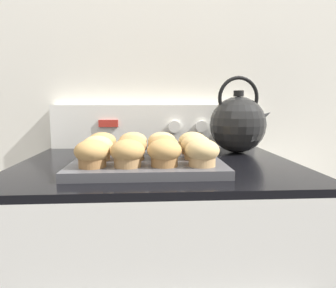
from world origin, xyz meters
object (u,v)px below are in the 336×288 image
at_px(muffin_r1_c1, 132,148).
at_px(muffin_r2_c0, 102,143).
at_px(muffin_pan, 148,164).
at_px(muffin_r0_c0, 92,153).
at_px(muffin_r1_c0, 97,148).
at_px(muffin_r2_c3, 192,143).
at_px(muffin_r0_c3, 202,153).
at_px(muffin_r0_c1, 128,153).
at_px(muffin_r0_c2, 164,153).
at_px(muffin_r1_c3, 196,147).
at_px(muffin_r2_c2, 162,143).
at_px(tea_kettle, 238,124).
at_px(muffin_r2_c1, 133,143).
at_px(muffin_r1_c2, 163,147).

distance_m(muffin_r1_c1, muffin_r2_c0, 0.13).
height_order(muffin_pan, muffin_r0_c0, muffin_r0_c0).
xyz_separation_m(muffin_r1_c0, muffin_r2_c3, (0.26, 0.09, 0.00)).
bearing_deg(muffin_r0_c3, muffin_r0_c1, 179.14).
height_order(muffin_r0_c2, muffin_r1_c3, same).
bearing_deg(muffin_pan, muffin_r1_c1, -177.50).
height_order(muffin_r0_c1, muffin_r1_c0, same).
xyz_separation_m(muffin_r0_c1, muffin_r2_c2, (0.09, 0.17, 0.00)).
distance_m(muffin_r0_c2, tea_kettle, 0.42).
distance_m(muffin_r0_c0, muffin_r2_c0, 0.17).
bearing_deg(muffin_r0_c0, muffin_r2_c1, 63.91).
bearing_deg(muffin_r1_c0, muffin_r1_c3, 0.41).
relative_size(muffin_r1_c1, tea_kettle, 0.31).
relative_size(muffin_pan, muffin_r2_c2, 4.71).
bearing_deg(muffin_r1_c3, muffin_r1_c1, -179.45).
relative_size(muffin_r1_c1, muffin_r1_c3, 1.00).
relative_size(muffin_r0_c1, muffin_r2_c3, 1.00).
height_order(muffin_r1_c2, muffin_r1_c3, same).
relative_size(muffin_r0_c3, tea_kettle, 0.31).
distance_m(muffin_pan, muffin_r0_c3, 0.16).
height_order(muffin_r0_c1, muffin_r2_c2, same).
height_order(muffin_r0_c0, muffin_r1_c3, same).
bearing_deg(muffin_pan, muffin_r0_c2, -64.55).
height_order(muffin_pan, muffin_r2_c1, muffin_r2_c1).
bearing_deg(tea_kettle, muffin_r1_c0, -152.35).
bearing_deg(muffin_r0_c1, muffin_r0_c3, -0.86).
bearing_deg(muffin_r0_c0, muffin_r2_c2, 45.38).
relative_size(muffin_r1_c3, muffin_r2_c1, 1.00).
bearing_deg(muffin_r0_c2, muffin_r1_c2, 89.08).
distance_m(muffin_r0_c0, muffin_r0_c2, 0.17).
height_order(muffin_r2_c1, muffin_r2_c2, same).
distance_m(muffin_r0_c3, muffin_r2_c0, 0.32).
bearing_deg(muffin_r1_c1, muffin_r2_c1, 90.94).
relative_size(muffin_pan, muffin_r2_c3, 4.71).
xyz_separation_m(muffin_pan, muffin_r2_c1, (-0.04, 0.09, 0.04)).
relative_size(muffin_r0_c1, muffin_r2_c1, 1.00).
xyz_separation_m(muffin_pan, muffin_r0_c2, (0.04, -0.09, 0.04)).
bearing_deg(muffin_r0_c3, muffin_r2_c0, 145.88).
bearing_deg(muffin_r1_c2, tea_kettle, 40.39).
xyz_separation_m(muffin_r0_c2, muffin_r1_c3, (0.09, 0.09, 0.00)).
height_order(muffin_r1_c3, muffin_r2_c2, same).
relative_size(muffin_r0_c1, muffin_r1_c0, 1.00).
height_order(muffin_r2_c0, muffin_r2_c2, same).
bearing_deg(muffin_r1_c2, muffin_r1_c1, -178.51).
bearing_deg(tea_kettle, muffin_pan, -143.61).
relative_size(muffin_r0_c3, muffin_r2_c2, 1.00).
bearing_deg(muffin_r1_c1, muffin_r1_c3, 0.55).
bearing_deg(muffin_r1_c1, muffin_pan, 2.50).
bearing_deg(muffin_r1_c0, muffin_r0_c3, -18.58).
xyz_separation_m(muffin_r0_c1, muffin_r0_c2, (0.09, 0.00, 0.00)).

